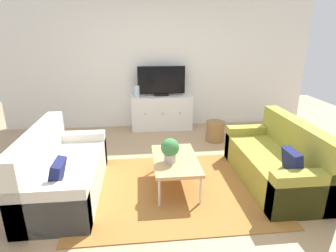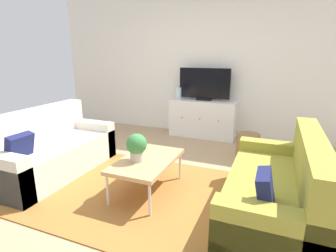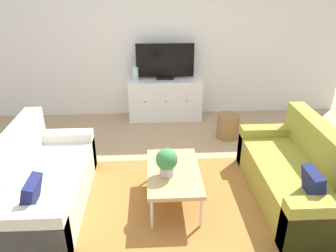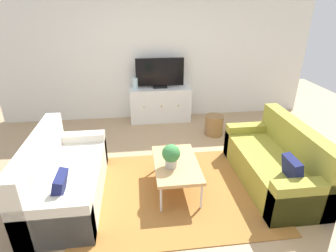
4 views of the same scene
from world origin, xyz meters
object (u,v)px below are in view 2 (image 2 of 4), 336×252
at_px(flat_screen_tv, 204,84).
at_px(wicker_basket, 248,146).
at_px(couch_right_side, 281,194).
at_px(tv_console, 203,118).
at_px(coffee_table, 147,162).
at_px(potted_plant, 137,146).
at_px(couch_left_side, 49,152).
at_px(glass_vase, 179,93).

distance_m(flat_screen_tv, wicker_basket, 1.50).
bearing_deg(couch_right_side, tv_console, 120.35).
height_order(couch_right_side, coffee_table, couch_right_side).
bearing_deg(potted_plant, couch_left_side, 177.25).
bearing_deg(wicker_basket, couch_left_side, -147.21).
bearing_deg(wicker_basket, glass_vase, 150.27).
bearing_deg(glass_vase, tv_console, -0.01).
distance_m(couch_left_side, couch_right_side, 2.87).
bearing_deg(flat_screen_tv, couch_left_side, -121.66).
height_order(couch_right_side, wicker_basket, couch_right_side).
bearing_deg(couch_right_side, couch_left_side, 180.00).
bearing_deg(wicker_basket, couch_right_side, -73.65).
bearing_deg(glass_vase, coffee_table, -78.42).
height_order(tv_console, flat_screen_tv, flat_screen_tv).
height_order(flat_screen_tv, wicker_basket, flat_screen_tv).
bearing_deg(potted_plant, couch_right_side, 2.54).
distance_m(couch_left_side, glass_vase, 2.62).
distance_m(glass_vase, wicker_basket, 1.77).
height_order(coffee_table, wicker_basket, coffee_table).
distance_m(couch_right_side, glass_vase, 3.08).
bearing_deg(couch_left_side, potted_plant, -2.75).
height_order(coffee_table, tv_console, tv_console).
relative_size(couch_left_side, coffee_table, 1.78).
height_order(potted_plant, glass_vase, glass_vase).
bearing_deg(coffee_table, couch_right_side, -0.79).
distance_m(coffee_table, wicker_basket, 1.82).
bearing_deg(coffee_table, potted_plant, -132.75).
relative_size(potted_plant, flat_screen_tv, 0.32).
bearing_deg(coffee_table, tv_console, 89.51).
height_order(couch_right_side, potted_plant, couch_right_side).
bearing_deg(flat_screen_tv, couch_right_side, -59.86).
xyz_separation_m(couch_right_side, flat_screen_tv, (-1.39, 2.39, 0.72)).
bearing_deg(couch_left_side, flat_screen_tv, 58.34).
relative_size(coffee_table, glass_vase, 4.25).
bearing_deg(couch_left_side, tv_console, 58.12).
relative_size(couch_right_side, glass_vase, 7.57).
height_order(coffee_table, glass_vase, glass_vase).
bearing_deg(coffee_table, couch_left_side, -179.24).
bearing_deg(flat_screen_tv, coffee_table, -90.49).
bearing_deg(glass_vase, potted_plant, -80.61).
height_order(couch_right_side, glass_vase, glass_vase).
relative_size(couch_left_side, flat_screen_tv, 1.76).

